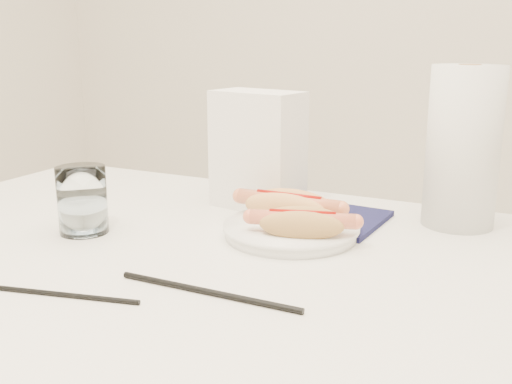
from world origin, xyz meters
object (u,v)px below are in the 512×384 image
at_px(paper_towel_roll, 463,147).
at_px(plate, 291,232).
at_px(table, 201,291).
at_px(hotdog_right, 302,223).
at_px(water_glass, 82,200).
at_px(hotdog_left, 289,207).
at_px(napkin_box, 258,150).

bearing_deg(paper_towel_roll, plate, -141.12).
bearing_deg(table, hotdog_right, 34.55).
height_order(water_glass, paper_towel_roll, paper_towel_roll).
relative_size(table, hotdog_left, 6.96).
bearing_deg(water_glass, plate, 22.30).
distance_m(water_glass, paper_towel_roll, 0.60).
xyz_separation_m(hotdog_right, paper_towel_roll, (0.19, 0.21, 0.09)).
bearing_deg(water_glass, hotdog_right, 14.66).
relative_size(napkin_box, paper_towel_roll, 0.81).
bearing_deg(napkin_box, hotdog_left, -33.68).
relative_size(hotdog_right, water_glass, 1.45).
bearing_deg(hotdog_left, paper_towel_roll, 32.47).
distance_m(plate, hotdog_left, 0.04).
relative_size(plate, water_glass, 1.92).
relative_size(table, napkin_box, 5.79).
relative_size(plate, napkin_box, 0.97).
relative_size(hotdog_left, water_glass, 1.64).
distance_m(table, napkin_box, 0.30).
bearing_deg(water_glass, napkin_box, 54.15).
height_order(plate, water_glass, water_glass).
bearing_deg(hotdog_right, plate, 115.70).
bearing_deg(plate, hotdog_right, -47.86).
bearing_deg(hotdog_right, hotdog_left, 110.83).
relative_size(table, hotdog_right, 7.85).
height_order(hotdog_left, water_glass, water_glass).
bearing_deg(napkin_box, water_glass, -115.68).
xyz_separation_m(plate, napkin_box, (-0.12, 0.13, 0.10)).
bearing_deg(water_glass, paper_towel_roll, 30.00).
bearing_deg(plate, table, -126.76).
distance_m(hotdog_left, hotdog_right, 0.08).
xyz_separation_m(table, paper_towel_roll, (0.31, 0.30, 0.19)).
xyz_separation_m(table, water_glass, (-0.21, -0.00, 0.11)).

